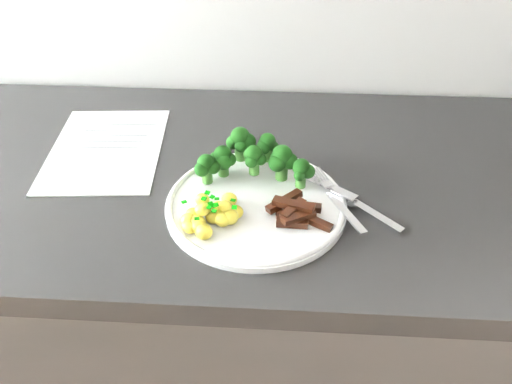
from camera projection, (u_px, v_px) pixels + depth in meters
The scene contains 8 objects.
counter at pixel (232, 334), 1.11m from camera, with size 2.34×0.58×0.88m.
recipe_paper at pixel (106, 148), 0.90m from camera, with size 0.21×0.29×0.00m.
plate at pixel (256, 204), 0.77m from camera, with size 0.27×0.27×0.02m.
broccoli at pixel (251, 156), 0.80m from camera, with size 0.19×0.10×0.07m.
potatoes at pixel (212, 216), 0.72m from camera, with size 0.09×0.10×0.04m.
beef_strips at pixel (296, 211), 0.73m from camera, with size 0.10×0.08×0.03m.
fork at pixel (339, 202), 0.75m from camera, with size 0.07×0.16×0.02m.
knife at pixel (361, 207), 0.76m from camera, with size 0.16×0.14×0.02m.
Camera 1 is at (0.12, 1.00, 1.37)m, focal length 35.53 mm.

